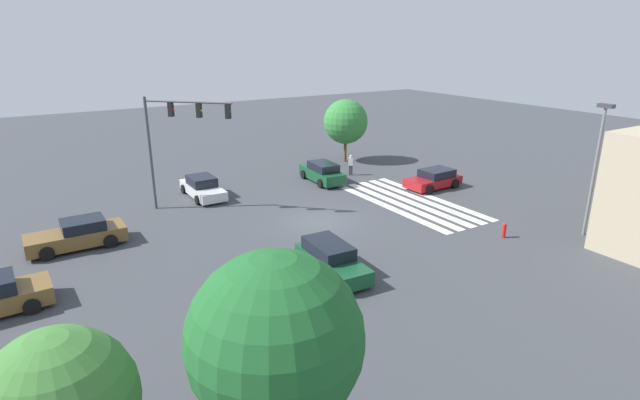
{
  "coord_description": "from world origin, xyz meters",
  "views": [
    {
      "loc": [
        -23.67,
        14.71,
        10.57
      ],
      "look_at": [
        0.0,
        0.0,
        1.37
      ],
      "focal_mm": 28.0,
      "sensor_mm": 36.0,
      "label": 1
    }
  ],
  "objects_px": {
    "car_5": "(434,179)",
    "tree_corner_b": "(275,339)",
    "car_2": "(203,187)",
    "car_4": "(331,259)",
    "pedestrian": "(351,164)",
    "traffic_signal_mast": "(175,129)",
    "car_0": "(78,235)",
    "tree_corner_c": "(346,122)",
    "street_light_pole_a": "(597,158)",
    "fire_hydrant": "(504,230)",
    "car_1": "(322,172)"
  },
  "relations": [
    {
      "from": "car_4",
      "to": "tree_corner_c",
      "type": "relative_size",
      "value": 0.84
    },
    {
      "from": "street_light_pole_a",
      "to": "pedestrian",
      "type": "bearing_deg",
      "value": 12.6
    },
    {
      "from": "car_4",
      "to": "tree_corner_b",
      "type": "xyz_separation_m",
      "value": [
        -9.1,
        7.43,
        3.53
      ]
    },
    {
      "from": "car_0",
      "to": "car_2",
      "type": "bearing_deg",
      "value": -150.23
    },
    {
      "from": "car_0",
      "to": "tree_corner_c",
      "type": "distance_m",
      "value": 24.2
    },
    {
      "from": "traffic_signal_mast",
      "to": "car_5",
      "type": "relative_size",
      "value": 1.67
    },
    {
      "from": "fire_hydrant",
      "to": "tree_corner_b",
      "type": "bearing_deg",
      "value": 113.38
    },
    {
      "from": "car_2",
      "to": "car_4",
      "type": "bearing_deg",
      "value": 3.85
    },
    {
      "from": "tree_corner_b",
      "to": "traffic_signal_mast",
      "type": "bearing_deg",
      "value": -11.07
    },
    {
      "from": "street_light_pole_a",
      "to": "tree_corner_c",
      "type": "distance_m",
      "value": 21.25
    },
    {
      "from": "street_light_pole_a",
      "to": "tree_corner_c",
      "type": "relative_size",
      "value": 1.33
    },
    {
      "from": "tree_corner_b",
      "to": "car_5",
      "type": "bearing_deg",
      "value": -51.88
    },
    {
      "from": "pedestrian",
      "to": "fire_hydrant",
      "type": "xyz_separation_m",
      "value": [
        -15.04,
        0.33,
        -0.49
      ]
    },
    {
      "from": "street_light_pole_a",
      "to": "car_4",
      "type": "bearing_deg",
      "value": 76.64
    },
    {
      "from": "traffic_signal_mast",
      "to": "car_0",
      "type": "relative_size",
      "value": 1.47
    },
    {
      "from": "car_0",
      "to": "car_1",
      "type": "relative_size",
      "value": 1.04
    },
    {
      "from": "car_4",
      "to": "tree_corner_b",
      "type": "bearing_deg",
      "value": -36.1
    },
    {
      "from": "traffic_signal_mast",
      "to": "car_1",
      "type": "bearing_deg",
      "value": 49.54
    },
    {
      "from": "car_2",
      "to": "tree_corner_c",
      "type": "distance_m",
      "value": 14.75
    },
    {
      "from": "car_4",
      "to": "tree_corner_c",
      "type": "bearing_deg",
      "value": 146.83
    },
    {
      "from": "car_2",
      "to": "tree_corner_b",
      "type": "bearing_deg",
      "value": -15.49
    },
    {
      "from": "car_0",
      "to": "tree_corner_b",
      "type": "height_order",
      "value": "tree_corner_b"
    },
    {
      "from": "car_4",
      "to": "car_5",
      "type": "height_order",
      "value": "car_4"
    },
    {
      "from": "car_1",
      "to": "car_5",
      "type": "distance_m",
      "value": 8.29
    },
    {
      "from": "car_2",
      "to": "fire_hydrant",
      "type": "relative_size",
      "value": 5.51
    },
    {
      "from": "car_2",
      "to": "tree_corner_b",
      "type": "distance_m",
      "value": 24.72
    },
    {
      "from": "car_1",
      "to": "pedestrian",
      "type": "relative_size",
      "value": 2.8
    },
    {
      "from": "street_light_pole_a",
      "to": "car_5",
      "type": "bearing_deg",
      "value": 3.37
    },
    {
      "from": "car_4",
      "to": "pedestrian",
      "type": "distance_m",
      "value": 17.38
    },
    {
      "from": "car_5",
      "to": "car_2",
      "type": "bearing_deg",
      "value": -26.6
    },
    {
      "from": "street_light_pole_a",
      "to": "tree_corner_c",
      "type": "xyz_separation_m",
      "value": [
        21.17,
        1.57,
        -0.88
      ]
    },
    {
      "from": "street_light_pole_a",
      "to": "fire_hydrant",
      "type": "distance_m",
      "value": 6.11
    },
    {
      "from": "traffic_signal_mast",
      "to": "tree_corner_b",
      "type": "height_order",
      "value": "traffic_signal_mast"
    },
    {
      "from": "car_5",
      "to": "fire_hydrant",
      "type": "xyz_separation_m",
      "value": [
        -9.03,
        3.5,
        -0.23
      ]
    },
    {
      "from": "traffic_signal_mast",
      "to": "car_5",
      "type": "xyz_separation_m",
      "value": [
        -4.73,
        -17.14,
        -4.55
      ]
    },
    {
      "from": "car_5",
      "to": "tree_corner_c",
      "type": "distance_m",
      "value": 10.5
    },
    {
      "from": "traffic_signal_mast",
      "to": "car_4",
      "type": "height_order",
      "value": "traffic_signal_mast"
    },
    {
      "from": "car_2",
      "to": "street_light_pole_a",
      "type": "bearing_deg",
      "value": 40.56
    },
    {
      "from": "car_0",
      "to": "pedestrian",
      "type": "distance_m",
      "value": 20.75
    },
    {
      "from": "tree_corner_c",
      "to": "street_light_pole_a",
      "type": "bearing_deg",
      "value": -175.76
    },
    {
      "from": "car_2",
      "to": "street_light_pole_a",
      "type": "relative_size",
      "value": 0.65
    },
    {
      "from": "pedestrian",
      "to": "tree_corner_b",
      "type": "height_order",
      "value": "tree_corner_b"
    },
    {
      "from": "car_5",
      "to": "tree_corner_b",
      "type": "relative_size",
      "value": 0.68
    },
    {
      "from": "tree_corner_b",
      "to": "fire_hydrant",
      "type": "distance_m",
      "value": 19.81
    },
    {
      "from": "traffic_signal_mast",
      "to": "tree_corner_b",
      "type": "bearing_deg",
      "value": -56.07
    },
    {
      "from": "car_5",
      "to": "tree_corner_b",
      "type": "bearing_deg",
      "value": 36.1
    },
    {
      "from": "car_5",
      "to": "street_light_pole_a",
      "type": "distance_m",
      "value": 11.74
    },
    {
      "from": "car_5",
      "to": "car_0",
      "type": "bearing_deg",
      "value": -6.59
    },
    {
      "from": "car_0",
      "to": "car_2",
      "type": "height_order",
      "value": "car_0"
    },
    {
      "from": "car_1",
      "to": "fire_hydrant",
      "type": "xyz_separation_m",
      "value": [
        -14.65,
        -2.6,
        -0.3
      ]
    }
  ]
}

